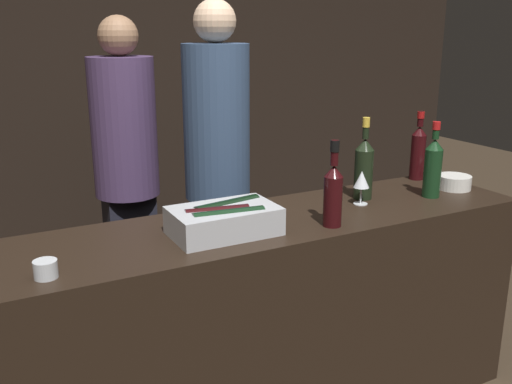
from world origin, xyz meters
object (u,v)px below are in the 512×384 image
object	(u,v)px
ice_bin_with_bottles	(224,219)
red_wine_bottle_burgundy	(433,166)
person_in_hoodie	(217,163)
bowl_white	(454,182)
champagne_bottle	(364,167)
candle_votive	(46,269)
red_wine_bottle_tall	(418,151)
wine_glass	(362,181)
person_blond_tee	(126,163)
red_wine_bottle_black_foil	(333,192)

from	to	relation	value
ice_bin_with_bottles	red_wine_bottle_burgundy	distance (m)	1.08
person_in_hoodie	bowl_white	bearing A→B (deg)	160.32
ice_bin_with_bottles	champagne_bottle	bearing A→B (deg)	10.00
bowl_white	candle_votive	xyz separation A→B (m)	(-1.95, -0.16, -0.01)
champagne_bottle	red_wine_bottle_tall	world-z (taller)	champagne_bottle
red_wine_bottle_burgundy	champagne_bottle	distance (m)	0.33
wine_glass	person_blond_tee	bearing A→B (deg)	125.39
red_wine_bottle_burgundy	red_wine_bottle_tall	distance (m)	0.33
ice_bin_with_bottles	red_wine_bottle_burgundy	xyz separation A→B (m)	(1.07, 0.01, 0.09)
bowl_white	champagne_bottle	xyz separation A→B (m)	(-0.50, 0.08, 0.12)
red_wine_bottle_tall	champagne_bottle	bearing A→B (deg)	-162.10
wine_glass	red_wine_bottle_burgundy	world-z (taller)	red_wine_bottle_burgundy
ice_bin_with_bottles	red_wine_bottle_black_foil	bearing A→B (deg)	-15.39
candle_votive	red_wine_bottle_black_foil	size ratio (longest dim) A/B	0.22
red_wine_bottle_tall	red_wine_bottle_burgundy	bearing A→B (deg)	-121.27
wine_glass	red_wine_bottle_burgundy	bearing A→B (deg)	-8.77
red_wine_bottle_black_foil	person_in_hoodie	size ratio (longest dim) A/B	0.19
champagne_bottle	person_blond_tee	xyz separation A→B (m)	(-0.84, 1.01, -0.10)
red_wine_bottle_tall	person_in_hoodie	bearing A→B (deg)	153.99
wine_glass	red_wine_bottle_tall	bearing A→B (deg)	22.57
champagne_bottle	person_blond_tee	distance (m)	1.32
red_wine_bottle_black_foil	red_wine_bottle_tall	bearing A→B (deg)	26.21
champagne_bottle	person_in_hoodie	xyz separation A→B (m)	(-0.47, 0.61, -0.06)
person_in_hoodie	ice_bin_with_bottles	bearing A→B (deg)	83.56
bowl_white	person_blond_tee	size ratio (longest dim) A/B	0.09
ice_bin_with_bottles	wine_glass	size ratio (longest dim) A/B	2.64
red_wine_bottle_tall	candle_votive	bearing A→B (deg)	-168.46
wine_glass	red_wine_bottle_black_foil	xyz separation A→B (m)	(-0.28, -0.18, 0.03)
champagne_bottle	bowl_white	bearing A→B (deg)	-8.97
bowl_white	red_wine_bottle_burgundy	size ratio (longest dim) A/B	0.46
red_wine_bottle_black_foil	red_wine_bottle_burgundy	size ratio (longest dim) A/B	0.98
red_wine_bottle_black_foil	person_blond_tee	xyz separation A→B (m)	(-0.49, 1.27, -0.09)
ice_bin_with_bottles	champagne_bottle	xyz separation A→B (m)	(0.77, 0.14, 0.09)
ice_bin_with_bottles	red_wine_bottle_tall	bearing A→B (deg)	13.07
person_blond_tee	red_wine_bottle_black_foil	bearing A→B (deg)	115.67
red_wine_bottle_burgundy	champagne_bottle	size ratio (longest dim) A/B	0.94
ice_bin_with_bottles	red_wine_bottle_burgundy	size ratio (longest dim) A/B	1.14
champagne_bottle	ice_bin_with_bottles	bearing A→B (deg)	-170.00
bowl_white	red_wine_bottle_black_foil	distance (m)	0.88
person_blond_tee	champagne_bottle	bearing A→B (deg)	134.16
red_wine_bottle_burgundy	person_in_hoodie	size ratio (longest dim) A/B	0.19
red_wine_bottle_burgundy	ice_bin_with_bottles	bearing A→B (deg)	-179.57
ice_bin_with_bottles	red_wine_bottle_black_foil	distance (m)	0.45
candle_votive	person_blond_tee	size ratio (longest dim) A/B	0.04
ice_bin_with_bottles	bowl_white	world-z (taller)	ice_bin_with_bottles
ice_bin_with_bottles	wine_glass	distance (m)	0.71
red_wine_bottle_black_foil	candle_votive	bearing A→B (deg)	179.28
wine_glass	candle_votive	xyz separation A→B (m)	(-1.38, -0.17, -0.08)
wine_glass	champagne_bottle	distance (m)	0.11
red_wine_bottle_black_foil	red_wine_bottle_burgundy	bearing A→B (deg)	10.79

